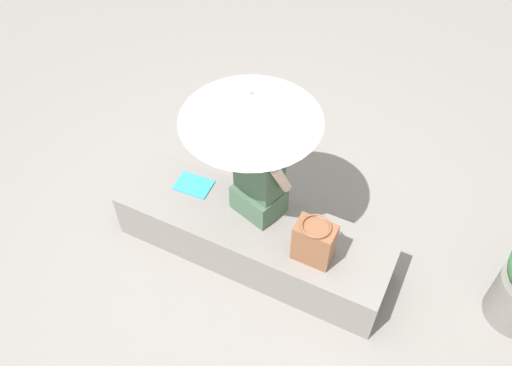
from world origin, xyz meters
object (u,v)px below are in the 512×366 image
(magazine, at_px, (194,185))
(handbag_black, at_px, (314,242))
(parasol, at_px, (251,107))
(person_seated, at_px, (259,173))

(magazine, bearing_deg, handbag_black, 165.89)
(parasol, bearing_deg, handbag_black, 157.47)
(person_seated, relative_size, handbag_black, 2.55)
(parasol, bearing_deg, magazine, 6.50)
(magazine, bearing_deg, parasol, -177.42)
(person_seated, xyz_separation_m, magazine, (0.56, 0.02, -0.38))
(person_seated, distance_m, magazine, 0.68)
(parasol, distance_m, magazine, 1.05)
(person_seated, bearing_deg, parasol, -21.93)
(person_seated, distance_m, parasol, 0.56)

